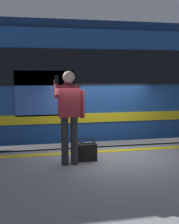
# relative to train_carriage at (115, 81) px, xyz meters

# --- Properties ---
(ground_plane) EXTENTS (26.39, 26.39, 0.00)m
(ground_plane) POSITION_rel_train_carriage_xyz_m (0.80, 2.30, -2.51)
(ground_plane) COLOR #3D3D3F
(safety_line) EXTENTS (17.24, 0.16, 0.01)m
(safety_line) POSITION_rel_train_carriage_xyz_m (0.80, 2.60, -1.47)
(safety_line) COLOR yellow
(safety_line) RESTS_ON platform
(track_rail_near) EXTENTS (22.87, 0.08, 0.16)m
(track_rail_near) POSITION_rel_train_carriage_xyz_m (0.80, 0.71, -2.43)
(track_rail_near) COLOR slate
(track_rail_near) RESTS_ON ground
(track_rail_far) EXTENTS (22.87, 0.08, 0.16)m
(track_rail_far) POSITION_rel_train_carriage_xyz_m (0.80, -0.72, -2.43)
(track_rail_far) COLOR slate
(track_rail_far) RESTS_ON ground
(train_carriage) EXTENTS (12.75, 2.98, 3.94)m
(train_carriage) POSITION_rel_train_carriage_xyz_m (0.00, 0.00, 0.00)
(train_carriage) COLOR #1E478C
(train_carriage) RESTS_ON ground
(passenger) EXTENTS (0.57, 0.55, 1.77)m
(passenger) POSITION_rel_train_carriage_xyz_m (1.79, 3.24, -0.42)
(passenger) COLOR #262628
(passenger) RESTS_ON platform
(handbag) EXTENTS (0.39, 0.36, 0.41)m
(handbag) POSITION_rel_train_carriage_xyz_m (1.44, 3.11, -1.28)
(handbag) COLOR black
(handbag) RESTS_ON platform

